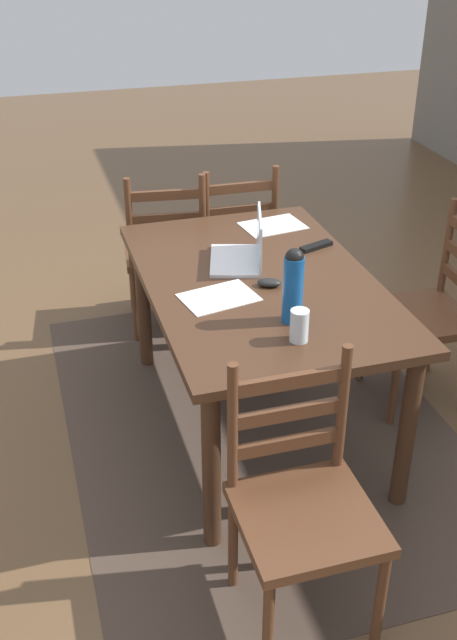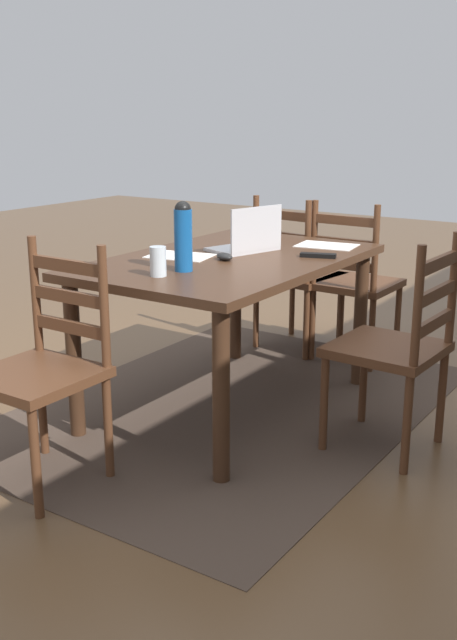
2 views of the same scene
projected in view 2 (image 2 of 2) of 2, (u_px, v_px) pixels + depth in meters
The scene contains 14 objects.
ground_plane at pixel (230, 407), 3.72m from camera, with size 14.00×14.00×0.00m, color brown.
area_rug at pixel (230, 406), 3.72m from camera, with size 2.43×1.74×0.01m, color #47382D.
dining_table at pixel (230, 277), 3.54m from camera, with size 1.48×0.95×0.76m.
chair_left_near at pixel (296, 276), 4.53m from camera, with size 0.49×0.49×0.95m.
chair_right_near at pixel (43, 370), 2.87m from camera, with size 0.44×0.44×0.95m.
chair_left_far at pixel (354, 283), 4.32m from camera, with size 0.45×0.45×0.95m.
chair_far_head at pixel (396, 348), 3.14m from camera, with size 0.46×0.46×0.95m.
laptop at pixel (248, 240), 3.64m from camera, with size 0.37×0.30×0.23m.
water_bottle at pixel (183, 235), 3.17m from camera, with size 0.08×0.08×0.30m.
drinking_glass at pixel (158, 261), 3.10m from camera, with size 0.07×0.07×0.13m, color silver.
computer_mouse at pixel (225, 257), 3.44m from camera, with size 0.06×0.10×0.03m, color black.
tv_remote at pixel (318, 255), 3.51m from camera, with size 0.04×0.17×0.02m, color black.
paper_stack_left at pixel (327, 246), 3.81m from camera, with size 0.21×0.30×0.00m, color white.
paper_stack_right at pixel (180, 256), 3.54m from camera, with size 0.21×0.30×0.00m, color white.
Camera 2 is at (2.89, 1.91, 1.43)m, focal length 41.54 mm.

